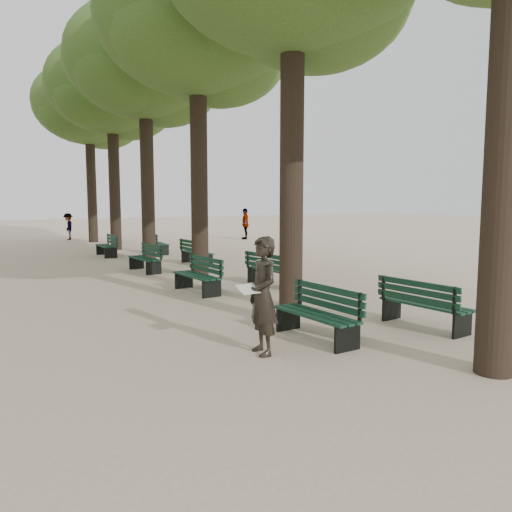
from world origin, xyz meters
TOP-DOWN VIEW (x-y plane):
  - ground at (0.00, 0.00)m, footprint 120.00×120.00m
  - tree_central_2 at (1.50, 8.00)m, footprint 6.00×6.00m
  - tree_central_3 at (1.50, 13.00)m, footprint 6.00×6.00m
  - tree_central_4 at (1.50, 18.00)m, footprint 6.00×6.00m
  - tree_central_5 at (1.50, 23.00)m, footprint 6.00×6.00m
  - bench_left_0 at (0.37, 0.57)m, footprint 0.66×1.83m
  - bench_left_1 at (0.37, 5.64)m, footprint 0.69×1.83m
  - bench_left_2 at (0.37, 10.01)m, footprint 0.67×1.83m
  - bench_left_3 at (0.37, 15.27)m, footprint 0.59×1.81m
  - bench_right_0 at (2.63, 0.20)m, footprint 0.71×1.84m
  - bench_right_1 at (2.63, 5.63)m, footprint 0.77×1.85m
  - bench_right_2 at (2.63, 10.89)m, footprint 0.65×1.82m
  - bench_right_3 at (2.63, 15.21)m, footprint 0.69×1.83m
  - man_with_map at (-0.81, 0.36)m, footprint 0.66×0.77m
  - pedestrian_b at (0.54, 25.29)m, footprint 0.40×1.06m
  - pedestrian_c at (9.97, 20.45)m, footprint 0.83×1.15m

SIDE VIEW (x-z plane):
  - ground at x=0.00m, z-range 0.00..0.00m
  - bench_left_0 at x=0.37m, z-range -0.19..0.73m
  - bench_left_1 at x=0.37m, z-range -0.19..0.73m
  - bench_left_2 at x=0.37m, z-range -0.19..0.73m
  - bench_left_3 at x=0.37m, z-range -0.19..0.73m
  - bench_right_0 at x=2.63m, z-range -0.19..0.73m
  - bench_right_1 at x=2.63m, z-range -0.19..0.73m
  - bench_right_2 at x=2.63m, z-range -0.19..0.73m
  - bench_right_3 at x=2.63m, z-range -0.19..0.73m
  - pedestrian_b at x=0.54m, z-range 0.00..1.60m
  - man_with_map at x=-0.81m, z-range 0.00..1.84m
  - pedestrian_c at x=9.97m, z-range 0.00..1.88m
  - tree_central_2 at x=1.50m, z-range 2.68..12.63m
  - tree_central_3 at x=1.50m, z-range 2.68..12.63m
  - tree_central_4 at x=1.50m, z-range 2.68..12.63m
  - tree_central_5 at x=1.50m, z-range 2.68..12.63m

